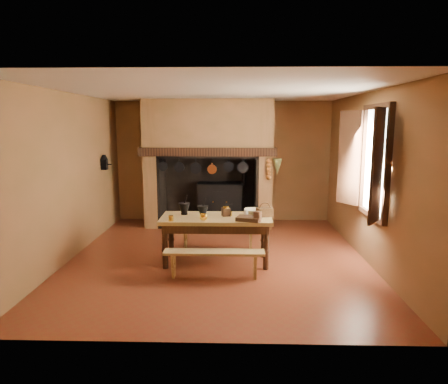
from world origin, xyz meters
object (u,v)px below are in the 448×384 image
Objects in this scene: iron_range at (221,202)px; bench_front at (214,258)px; mixing_bowl at (253,211)px; work_table at (216,224)px; wicker_basket at (265,212)px; coffee_grinder at (226,211)px.

iron_range is 3.41m from bench_front.
iron_range is at bearing 104.81° from mixing_bowl.
work_table is 0.82m from wicker_basket.
mixing_bowl is (0.62, 0.97, 0.50)m from bench_front.
iron_range reaches higher than coffee_grinder.
wicker_basket is (0.18, -0.21, 0.04)m from mixing_bowl.
iron_range is 2.80m from wicker_basket.
iron_range is at bearing 89.75° from wicker_basket.
iron_range is at bearing 90.48° from bench_front.
iron_range is 2.72m from work_table.
wicker_basket is at bearing 43.48° from bench_front.
wicker_basket is (0.82, -2.65, 0.37)m from iron_range.
iron_range is 7.85× the size of coffee_grinder.
wicker_basket is (0.79, 0.06, 0.20)m from work_table.
work_table is 8.83× the size of coffee_grinder.
bench_front is 1.22m from wicker_basket.
bench_front is 0.94m from coffee_grinder.
iron_range is at bearing 79.92° from coffee_grinder.
mixing_bowl is (0.64, -2.44, 0.33)m from iron_range.
work_table is 5.94× the size of mixing_bowl.
bench_front is (0.00, -0.69, -0.34)m from work_table.
iron_range is 1.07× the size of bench_front.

